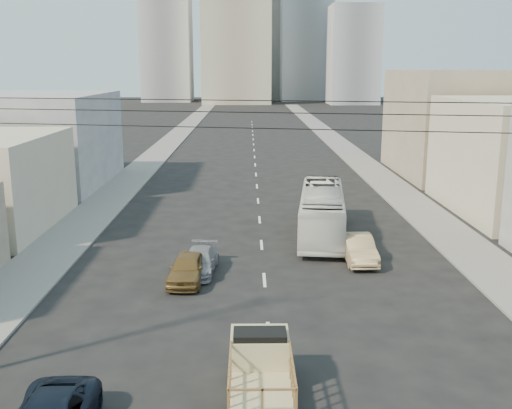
{
  "coord_description": "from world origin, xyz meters",
  "views": [
    {
      "loc": [
        -0.79,
        -13.71,
        10.08
      ],
      "look_at": [
        -0.39,
        15.29,
        3.5
      ],
      "focal_mm": 42.0,
      "sensor_mm": 36.0,
      "label": 1
    }
  ],
  "objects_px": {
    "flatbed_pickup": "(260,368)",
    "sedan_grey": "(199,261)",
    "sedan_brown": "(187,268)",
    "sedan_tan": "(358,249)",
    "city_bus": "(322,212)"
  },
  "relations": [
    {
      "from": "sedan_brown",
      "to": "city_bus",
      "type": "bearing_deg",
      "value": 51.31
    },
    {
      "from": "sedan_tan",
      "to": "city_bus",
      "type": "bearing_deg",
      "value": 103.74
    },
    {
      "from": "flatbed_pickup",
      "to": "sedan_grey",
      "type": "relative_size",
      "value": 1.08
    },
    {
      "from": "sedan_brown",
      "to": "sedan_tan",
      "type": "bearing_deg",
      "value": 22.97
    },
    {
      "from": "sedan_brown",
      "to": "sedan_tan",
      "type": "relative_size",
      "value": 0.94
    },
    {
      "from": "city_bus",
      "to": "sedan_grey",
      "type": "bearing_deg",
      "value": -128.88
    },
    {
      "from": "flatbed_pickup",
      "to": "sedan_grey",
      "type": "height_order",
      "value": "flatbed_pickup"
    },
    {
      "from": "sedan_tan",
      "to": "sedan_grey",
      "type": "relative_size",
      "value": 1.05
    },
    {
      "from": "city_bus",
      "to": "sedan_tan",
      "type": "xyz_separation_m",
      "value": [
        1.35,
        -5.09,
        -0.81
      ]
    },
    {
      "from": "flatbed_pickup",
      "to": "city_bus",
      "type": "xyz_separation_m",
      "value": [
        4.18,
        18.83,
        0.42
      ]
    },
    {
      "from": "sedan_brown",
      "to": "sedan_tan",
      "type": "distance_m",
      "value": 9.35
    },
    {
      "from": "city_bus",
      "to": "sedan_tan",
      "type": "distance_m",
      "value": 5.33
    },
    {
      "from": "flatbed_pickup",
      "to": "sedan_grey",
      "type": "bearing_deg",
      "value": 103.33
    },
    {
      "from": "city_bus",
      "to": "sedan_tan",
      "type": "relative_size",
      "value": 2.55
    },
    {
      "from": "flatbed_pickup",
      "to": "sedan_brown",
      "type": "bearing_deg",
      "value": 107.21
    }
  ]
}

